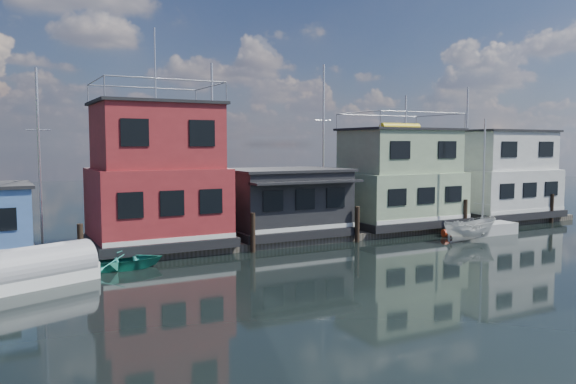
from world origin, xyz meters
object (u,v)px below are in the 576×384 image
houseboat_red (157,178)px  houseboat_green (399,179)px  houseboat_dark (285,201)px  tarp_runabout (41,269)px  houseboat_white (500,176)px  motorboat (470,229)px  day_sailer (482,228)px  dinghy_teal (122,261)px  red_kayak (465,232)px

houseboat_red → houseboat_green: (17.00, 0.00, -0.55)m
houseboat_dark → tarp_runabout: bearing=-160.7°
houseboat_white → motorboat: bearing=-147.7°
houseboat_green → day_sailer: day_sailer is taller
motorboat → tarp_runabout: 24.26m
houseboat_white → tarp_runabout: 33.90m
houseboat_white → dinghy_teal: (-29.75, -3.56, -3.13)m
dinghy_teal → tarp_runabout: 3.95m
houseboat_red → day_sailer: houseboat_red is taller
dinghy_teal → motorboat: bearing=-89.3°
houseboat_green → tarp_runabout: 24.11m
motorboat → dinghy_teal: motorboat is taller
houseboat_dark → dinghy_teal: bearing=-161.8°
houseboat_red → motorboat: 19.06m
houseboat_white → motorboat: houseboat_white is taller
houseboat_dark → houseboat_white: size_ratio=0.88×
houseboat_white → red_kayak: (-7.86, -4.10, -3.29)m
houseboat_dark → day_sailer: bearing=-19.3°
houseboat_red → motorboat: bearing=-18.0°
houseboat_green → dinghy_teal: size_ratio=2.16×
houseboat_dark → motorboat: size_ratio=1.96×
houseboat_red → houseboat_dark: 8.18m
day_sailer → tarp_runabout: 26.84m
motorboat → red_kayak: bearing=-30.7°
houseboat_white → red_kayak: 9.45m
motorboat → day_sailer: size_ratio=0.50×
motorboat → dinghy_teal: bearing=90.8°
houseboat_dark → houseboat_white: 19.03m
tarp_runabout → red_kayak: (25.54, 0.95, -0.43)m
houseboat_red → dinghy_teal: size_ratio=3.06×
tarp_runabout → houseboat_dark: bearing=-1.4°
tarp_runabout → red_kayak: 25.57m
houseboat_dark → tarp_runabout: (-14.40, -5.04, -1.74)m
houseboat_green → houseboat_white: 10.00m
houseboat_green → dinghy_teal: bearing=-169.8°
houseboat_white → motorboat: (-9.16, -5.79, -2.81)m
houseboat_red → red_kayak: 19.95m
dinghy_teal → red_kayak: dinghy_teal is taller
houseboat_green → houseboat_white: bearing=-0.0°
houseboat_dark → houseboat_green: size_ratio=0.88×
houseboat_dark → day_sailer: 13.32m
houseboat_red → houseboat_white: bearing=0.0°
motorboat → tarp_runabout: size_ratio=0.79×
houseboat_dark → houseboat_red: bearing=179.9°
tarp_runabout → houseboat_red: bearing=17.6°
houseboat_dark → tarp_runabout: houseboat_dark is taller
houseboat_green → motorboat: (0.84, -5.79, -2.82)m
dinghy_teal → red_kayak: size_ratio=1.14×
houseboat_red → dinghy_teal: (-2.75, -3.56, -3.70)m
motorboat → dinghy_teal: size_ratio=0.97×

